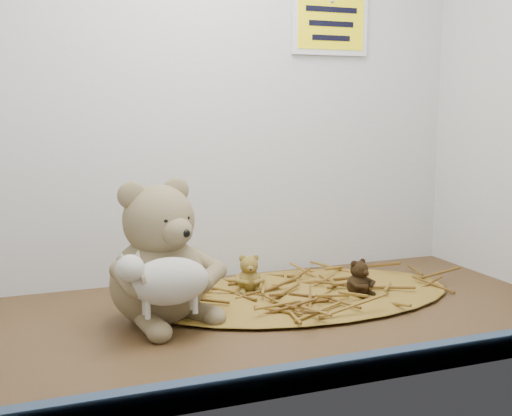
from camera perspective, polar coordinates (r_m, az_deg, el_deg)
name	(u,v)px	position (r cm, az deg, el deg)	size (l,w,h in cm)	color
alcove_shell	(231,61)	(116.51, -2.28, 12.94)	(120.40, 60.20, 90.40)	#452A17
front_rail	(322,374)	(88.50, 5.91, -14.45)	(119.28, 2.20, 3.60)	#334562
straw_bed	(303,294)	(127.17, 4.19, -7.65)	(62.16, 36.09, 1.20)	olive
main_teddy	(157,251)	(111.42, -8.76, -3.83)	(20.05, 21.16, 24.86)	#887553
toy_lamb	(170,281)	(103.70, -7.69, -6.47)	(16.70, 10.19, 10.79)	beige
mini_teddy_tan	(249,271)	(127.06, -0.63, -5.66)	(5.85, 6.18, 7.26)	olive
mini_teddy_brown	(358,276)	(125.93, 9.09, -5.97)	(5.65, 5.96, 7.00)	black
wall_sign	(330,24)	(147.84, 6.60, 15.93)	(16.00, 1.20, 11.00)	yellow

